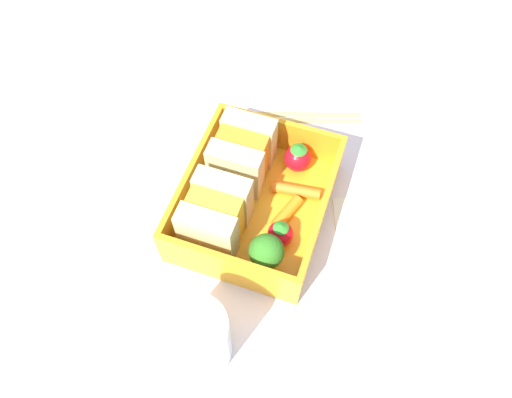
{
  "coord_description": "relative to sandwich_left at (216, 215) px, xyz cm",
  "views": [
    {
      "loc": [
        -25.8,
        -8.9,
        48.99
      ],
      "look_at": [
        0.0,
        0.0,
        2.7
      ],
      "focal_mm": 35.0,
      "sensor_mm": 36.0,
      "label": 1
    }
  ],
  "objects": [
    {
      "name": "broccoli_floret",
      "position": [
        -2.13,
        -6.18,
        -0.24
      ],
      "size": [
        3.58,
        3.58,
        4.83
      ],
      "color": "#85BB60",
      "rests_on": "bento_tray"
    },
    {
      "name": "carrot_stick_far_left",
      "position": [
        4.13,
        -6.53,
        -2.52
      ],
      "size": [
        4.39,
        2.61,
        1.28
      ],
      "primitive_type": "cylinder",
      "rotation": [
        1.57,
        0.0,
        4.37
      ],
      "color": "orange",
      "rests_on": "bento_tray"
    },
    {
      "name": "sandwich_center_left",
      "position": [
        8.08,
        0.0,
        0.0
      ],
      "size": [
        6.76,
        5.93,
        6.33
      ],
      "color": "beige",
      "rests_on": "bento_tray"
    },
    {
      "name": "drinking_glass",
      "position": [
        -12.19,
        -2.88,
        -0.42
      ],
      "size": [
        6.04,
        6.04,
        7.9
      ],
      "primitive_type": "cylinder",
      "color": "silver",
      "rests_on": "ground_plane"
    },
    {
      "name": "strawberry_left",
      "position": [
        10.65,
        -5.69,
        -1.49
      ],
      "size": [
        3.12,
        3.12,
        3.72
      ],
      "color": "red",
      "rests_on": "bento_tray"
    },
    {
      "name": "ground_plane",
      "position": [
        4.04,
        -2.96,
        -5.36
      ],
      "size": [
        120.0,
        120.0,
        2.0
      ],
      "primitive_type": "cube",
      "color": "white"
    },
    {
      "name": "sandwich_left",
      "position": [
        0.0,
        0.0,
        0.0
      ],
      "size": [
        6.76,
        5.93,
        6.33
      ],
      "color": "#D2C08B",
      "rests_on": "bento_tray"
    },
    {
      "name": "carrot_stick_left",
      "position": [
        7.05,
        -6.64,
        -2.55
      ],
      "size": [
        1.86,
        5.47,
        1.22
      ],
      "primitive_type": "cylinder",
      "rotation": [
        1.57,
        0.0,
        0.12
      ],
      "color": "orange",
      "rests_on": "bento_tray"
    },
    {
      "name": "strawberry_far_left",
      "position": [
        0.98,
        -6.7,
        -1.69
      ],
      "size": [
        2.71,
        2.71,
        3.31
      ],
      "color": "red",
      "rests_on": "bento_tray"
    },
    {
      "name": "bento_tray",
      "position": [
        4.04,
        -2.96,
        -3.76
      ],
      "size": [
        17.95,
        14.97,
        1.2
      ],
      "primitive_type": "cube",
      "color": "orange",
      "rests_on": "ground_plane"
    },
    {
      "name": "folded_napkin",
      "position": [
        2.99,
        -18.33,
        -4.16
      ],
      "size": [
        18.18,
        15.33,
        0.4
      ],
      "primitive_type": "cube",
      "rotation": [
        0.0,
        0.0,
        0.36
      ],
      "color": "white",
      "rests_on": "ground_plane"
    },
    {
      "name": "chopstick_pair",
      "position": [
        18.11,
        -2.3,
        -4.01
      ],
      "size": [
        7.33,
        18.03,
        0.7
      ],
      "color": "tan",
      "rests_on": "ground_plane"
    },
    {
      "name": "bento_rim",
      "position": [
        4.04,
        -2.96,
        -0.86
      ],
      "size": [
        17.95,
        14.97,
        4.62
      ],
      "color": "orange",
      "rests_on": "bento_tray"
    }
  ]
}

